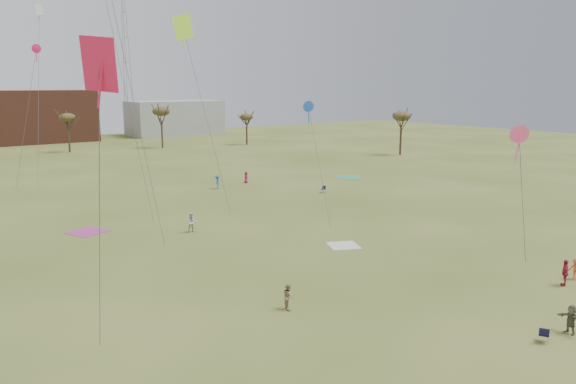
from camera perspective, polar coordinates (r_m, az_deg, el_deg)
ground at (r=33.62m, az=12.47°, el=-12.46°), size 260.00×260.00×0.00m
spectator_fore_a at (r=41.55m, az=26.74°, el=-7.47°), size 1.15×0.90×1.82m
spectator_fore_b at (r=33.57m, az=0.04°, el=-10.75°), size 0.87×0.96×1.60m
spectator_fore_c at (r=34.13m, az=27.23°, el=-11.65°), size 0.72×1.55×1.61m
flyer_mid_b at (r=43.30m, az=27.62°, el=-7.06°), size 0.62×1.00×1.49m
spectator_mid_e at (r=50.97m, az=-9.91°, el=-3.13°), size 1.07×0.94×1.85m
flyer_far_b at (r=75.62m, az=-4.37°, el=1.53°), size 0.92×0.83×1.58m
flyer_far_c at (r=71.80m, az=-7.34°, el=1.05°), size 1.04×1.33×1.80m
blanket_cream at (r=46.58m, az=5.76°, el=-5.55°), size 3.20×3.20×0.03m
blanket_plum at (r=53.75m, az=-20.07°, el=-3.92°), size 3.82×3.82×0.03m
blanket_olive at (r=80.73m, az=6.28°, el=1.53°), size 4.71×4.71×0.03m
camp_chair_center at (r=32.67m, az=24.94°, el=-13.50°), size 0.72×0.70×0.87m
camp_chair_right at (r=68.84m, az=3.65°, el=0.14°), size 0.68×0.65×0.87m
kites_aloft at (r=53.80m, az=-17.20°, el=18.33°), size 68.24×57.46×25.49m
tree_line at (r=101.50m, az=-24.59°, el=6.57°), size 117.44×49.32×8.91m
building_brick at (r=143.12m, az=-24.90°, el=7.13°), size 26.00×16.00×12.00m
building_grey at (r=152.22m, az=-11.61°, el=7.53°), size 24.00×12.00×9.00m
radio_tower at (r=154.73m, az=-16.39°, el=12.82°), size 1.51×1.72×41.00m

